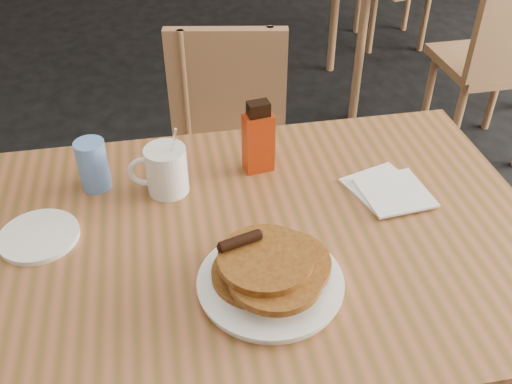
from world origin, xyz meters
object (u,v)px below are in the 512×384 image
at_px(chair_main_far, 231,140).
at_px(pancake_plate, 270,275).
at_px(main_table, 251,249).
at_px(syrup_bottle, 258,139).
at_px(coffee_mug, 165,170).
at_px(blue_tumbler, 93,165).
at_px(chair_neighbor_near, 505,49).

relative_size(chair_main_far, pancake_plate, 3.15).
bearing_deg(pancake_plate, chair_main_far, 91.22).
distance_m(main_table, syrup_bottle, 0.27).
bearing_deg(coffee_mug, syrup_bottle, 6.04).
distance_m(pancake_plate, blue_tumbler, 0.50).
bearing_deg(coffee_mug, main_table, -54.74).
relative_size(syrup_bottle, blue_tumbler, 1.51).
relative_size(main_table, chair_neighbor_near, 1.45).
relative_size(chair_neighbor_near, pancake_plate, 3.38).
distance_m(main_table, chair_neighbor_near, 1.73).
bearing_deg(blue_tumbler, chair_neighbor_near, 34.34).
distance_m(pancake_plate, coffee_mug, 0.37).
relative_size(pancake_plate, syrup_bottle, 1.53).
relative_size(chair_neighbor_near, blue_tumbler, 7.80).
height_order(main_table, chair_neighbor_near, chair_neighbor_near).
bearing_deg(pancake_plate, main_table, 98.60).
bearing_deg(main_table, chair_main_far, 89.74).
relative_size(pancake_plate, coffee_mug, 1.57).
relative_size(chair_neighbor_near, coffee_mug, 5.32).
height_order(pancake_plate, blue_tumbler, blue_tumbler).
bearing_deg(chair_neighbor_near, chair_main_far, -162.16).
xyz_separation_m(coffee_mug, blue_tumbler, (-0.16, 0.03, 0.00)).
xyz_separation_m(main_table, chair_main_far, (0.00, 0.73, -0.20)).
xyz_separation_m(pancake_plate, syrup_bottle, (0.02, 0.38, 0.05)).
xyz_separation_m(chair_main_far, pancake_plate, (0.02, -0.88, 0.27)).
bearing_deg(pancake_plate, coffee_mug, 121.66).
relative_size(main_table, pancake_plate, 4.89).
distance_m(main_table, blue_tumbler, 0.40).
relative_size(pancake_plate, blue_tumbler, 2.31).
xyz_separation_m(chair_main_far, chair_neighbor_near, (1.18, 0.51, 0.04)).
height_order(main_table, chair_main_far, chair_main_far).
bearing_deg(chair_main_far, blue_tumbler, -117.12).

